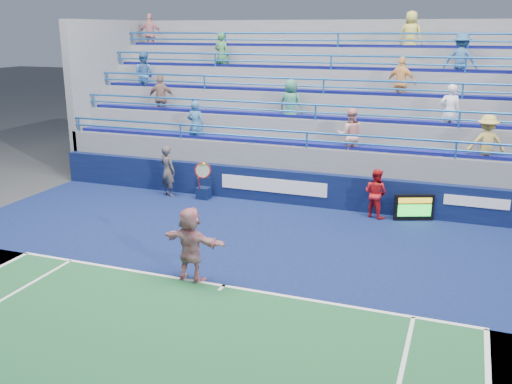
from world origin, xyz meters
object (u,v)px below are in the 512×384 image
at_px(line_judge, 168,171).
at_px(ball_girl, 376,193).
at_px(judge_chair, 204,192).
at_px(serve_speed_board, 414,208).
at_px(tennis_player, 191,244).

relative_size(line_judge, ball_girl, 1.16).
xyz_separation_m(judge_chair, line_judge, (-1.29, -0.09, 0.64)).
relative_size(serve_speed_board, ball_girl, 0.75).
distance_m(serve_speed_board, judge_chair, 6.83).
height_order(serve_speed_board, ball_girl, ball_girl).
bearing_deg(judge_chair, tennis_player, -67.01).
height_order(judge_chair, tennis_player, tennis_player).
bearing_deg(serve_speed_board, ball_girl, -176.46).
height_order(serve_speed_board, line_judge, line_judge).
bearing_deg(tennis_player, serve_speed_board, 54.57).
height_order(tennis_player, ball_girl, tennis_player).
bearing_deg(serve_speed_board, line_judge, -178.53).
bearing_deg(ball_girl, tennis_player, 86.07).
xyz_separation_m(tennis_player, ball_girl, (3.17, 5.99, -0.12)).
bearing_deg(serve_speed_board, tennis_player, -125.43).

